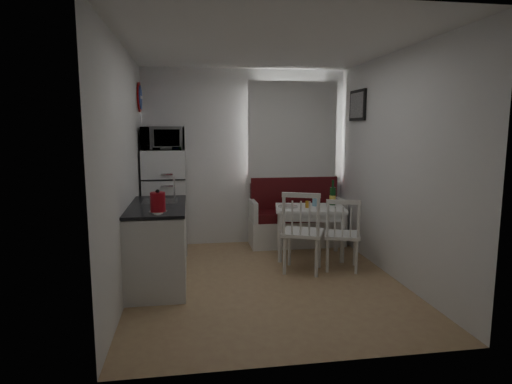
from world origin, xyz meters
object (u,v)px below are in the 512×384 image
(fridge, at_px, (165,202))
(chair_left, at_px, (305,224))
(microwave, at_px, (163,138))
(chair_right, at_px, (345,227))
(dining_table, at_px, (310,213))
(kitchen_counter, at_px, (158,244))
(wine_bottle, at_px, (333,193))
(bench, at_px, (296,222))
(kettle, at_px, (158,202))

(fridge, bearing_deg, chair_left, -35.49)
(fridge, xyz_separation_m, microwave, (0.00, -0.05, 0.88))
(chair_left, bearing_deg, chair_right, 23.84)
(dining_table, height_order, microwave, microwave)
(chair_left, distance_m, microwave, 2.27)
(microwave, bearing_deg, chair_right, -27.59)
(kitchen_counter, height_order, dining_table, kitchen_counter)
(kitchen_counter, bearing_deg, wine_bottle, 19.42)
(dining_table, height_order, fridge, fridge)
(chair_left, xyz_separation_m, fridge, (-1.69, 1.20, 0.10))
(dining_table, height_order, chair_right, chair_right)
(kitchen_counter, distance_m, dining_table, 2.09)
(bench, height_order, wine_bottle, wine_bottle)
(kitchen_counter, distance_m, chair_left, 1.72)
(fridge, xyz_separation_m, kettle, (0.03, -1.78, 0.30))
(dining_table, distance_m, kettle, 2.32)
(kitchen_counter, bearing_deg, kettle, -84.72)
(dining_table, bearing_deg, microwave, 176.76)
(bench, distance_m, chair_right, 1.35)
(chair_left, distance_m, chair_right, 0.50)
(kitchen_counter, height_order, microwave, microwave)
(bench, bearing_deg, kitchen_counter, -144.97)
(kitchen_counter, xyz_separation_m, fridge, (0.02, 1.24, 0.27))
(bench, bearing_deg, dining_table, -88.02)
(chair_left, distance_m, kettle, 1.80)
(kitchen_counter, relative_size, kettle, 5.60)
(dining_table, bearing_deg, bench, 102.67)
(microwave, height_order, wine_bottle, microwave)
(chair_left, height_order, fridge, fridge)
(chair_left, relative_size, microwave, 1.06)
(dining_table, height_order, kettle, kettle)
(fridge, xyz_separation_m, wine_bottle, (2.29, -0.43, 0.14))
(chair_left, bearing_deg, wine_bottle, 74.85)
(kitchen_counter, distance_m, wine_bottle, 2.48)
(fridge, bearing_deg, kitchen_counter, -90.90)
(bench, distance_m, wine_bottle, 0.84)
(dining_table, distance_m, chair_right, 0.71)
(bench, bearing_deg, fridge, -176.64)
(chair_right, bearing_deg, dining_table, 129.12)
(chair_left, xyz_separation_m, wine_bottle, (0.60, 0.77, 0.24))
(bench, height_order, fridge, fridge)
(kitchen_counter, bearing_deg, microwave, 89.06)
(fridge, distance_m, kettle, 1.80)
(microwave, relative_size, kettle, 2.43)
(kitchen_counter, distance_m, fridge, 1.27)
(bench, relative_size, chair_right, 2.65)
(bench, relative_size, fridge, 0.97)
(fridge, height_order, wine_bottle, fridge)
(kettle, height_order, wine_bottle, kettle)
(bench, distance_m, kettle, 2.76)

